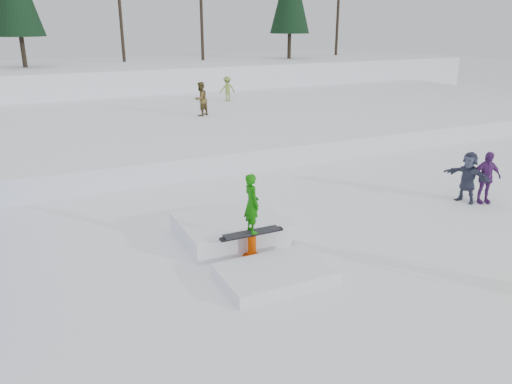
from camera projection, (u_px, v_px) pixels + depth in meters
name	position (u px, v px, depth m)	size (l,w,h in m)	color
ground	(274.00, 265.00, 11.65)	(120.00, 120.00, 0.00)	white
snow_berm	(86.00, 80.00, 36.83)	(60.00, 14.00, 2.40)	white
snow_midrise	(127.00, 125.00, 25.16)	(50.00, 18.00, 0.80)	white
walker_olive	(201.00, 99.00, 25.15)	(0.82, 0.64, 1.69)	brown
walker_ygreen	(227.00, 89.00, 29.80)	(0.94, 0.54, 1.45)	olive
spectator_purple	(486.00, 178.00, 15.35)	(0.96, 0.40, 1.64)	#592671
spectator_dark	(468.00, 177.00, 15.44)	(1.49, 0.48, 1.61)	#33384F
jib_rail_feature	(242.00, 238.00, 12.36)	(2.60, 4.40, 2.11)	white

